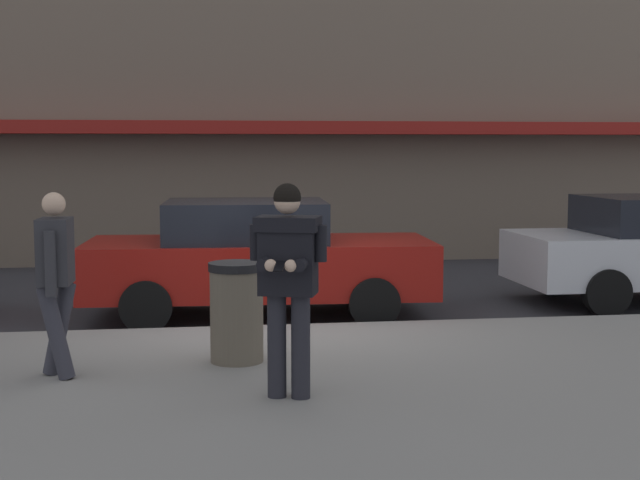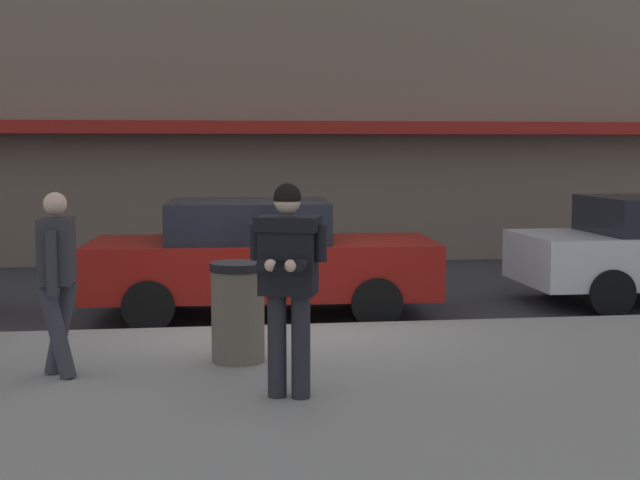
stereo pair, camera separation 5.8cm
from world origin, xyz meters
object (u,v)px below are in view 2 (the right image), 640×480
object	(u,v)px
man_texting_on_phone	(288,267)
trash_bin	(238,312)
parked_sedan_mid	(259,258)
pedestrian_with_bag	(58,272)

from	to	relation	value
man_texting_on_phone	trash_bin	distance (m)	1.53
parked_sedan_mid	man_texting_on_phone	distance (m)	4.36
man_texting_on_phone	pedestrian_with_bag	world-z (taller)	man_texting_on_phone
parked_sedan_mid	pedestrian_with_bag	distance (m)	3.93
pedestrian_with_bag	trash_bin	world-z (taller)	pedestrian_with_bag
man_texting_on_phone	parked_sedan_mid	bearing A→B (deg)	89.33
man_texting_on_phone	pedestrian_with_bag	distance (m)	2.26
man_texting_on_phone	pedestrian_with_bag	bearing A→B (deg)	153.37
man_texting_on_phone	pedestrian_with_bag	size ratio (longest dim) A/B	1.06
pedestrian_with_bag	trash_bin	xyz separation A→B (m)	(1.65, 0.34, -0.47)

